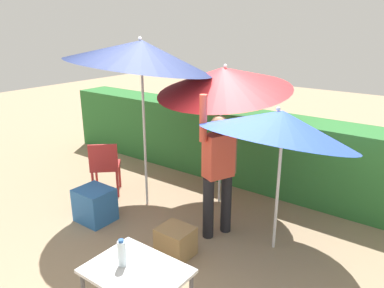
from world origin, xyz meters
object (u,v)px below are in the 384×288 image
(chair_plastic, at_px, (105,165))
(folding_table, at_px, (137,280))
(umbrella_rainbow, at_px, (223,79))
(cooler_box, at_px, (95,205))
(crate_cardboard, at_px, (176,242))
(bottle_water, at_px, (122,253))
(umbrella_orange, at_px, (141,54))
(umbrella_yellow, at_px, (280,124))
(person_vendor, at_px, (218,168))

(chair_plastic, relative_size, folding_table, 1.11)
(umbrella_rainbow, distance_m, cooler_box, 2.51)
(crate_cardboard, xyz_separation_m, bottle_water, (0.44, -1.23, 0.70))
(umbrella_orange, xyz_separation_m, bottle_water, (1.64, -2.00, -1.37))
(bottle_water, bearing_deg, chair_plastic, 142.22)
(umbrella_rainbow, distance_m, umbrella_orange, 1.19)
(chair_plastic, height_order, cooler_box, chair_plastic)
(folding_table, bearing_deg, umbrella_yellow, 82.69)
(umbrella_orange, height_order, crate_cardboard, umbrella_orange)
(umbrella_rainbow, height_order, chair_plastic, umbrella_rainbow)
(umbrella_yellow, bearing_deg, bottle_water, -100.74)
(bottle_water, bearing_deg, umbrella_orange, 129.38)
(cooler_box, bearing_deg, crate_cardboard, 1.25)
(umbrella_yellow, height_order, bottle_water, umbrella_yellow)
(umbrella_rainbow, relative_size, folding_table, 2.76)
(umbrella_orange, relative_size, crate_cardboard, 6.60)
(umbrella_yellow, bearing_deg, cooler_box, -158.63)
(person_vendor, bearing_deg, cooler_box, -155.13)
(person_vendor, distance_m, bottle_water, 1.94)
(crate_cardboard, relative_size, folding_table, 0.50)
(chair_plastic, bearing_deg, cooler_box, -51.65)
(umbrella_orange, xyz_separation_m, crate_cardboard, (1.20, -0.78, -2.08))
(person_vendor, height_order, cooler_box, person_vendor)
(chair_plastic, xyz_separation_m, crate_cardboard, (1.94, -0.62, -0.33))
(umbrella_rainbow, distance_m, chair_plastic, 2.31)
(umbrella_yellow, distance_m, crate_cardboard, 1.84)
(umbrella_rainbow, bearing_deg, crate_cardboard, -78.12)
(umbrella_rainbow, xyz_separation_m, umbrella_orange, (-0.89, -0.72, 0.36))
(crate_cardboard, distance_m, bottle_water, 1.48)
(chair_plastic, height_order, crate_cardboard, chair_plastic)
(umbrella_rainbow, relative_size, crate_cardboard, 5.55)
(umbrella_orange, bearing_deg, bottle_water, -50.62)
(person_vendor, distance_m, chair_plastic, 2.12)
(folding_table, bearing_deg, umbrella_orange, 131.87)
(umbrella_yellow, height_order, chair_plastic, umbrella_yellow)
(person_vendor, distance_m, cooler_box, 1.86)
(folding_table, bearing_deg, cooler_box, 149.63)
(umbrella_orange, distance_m, bottle_water, 2.93)
(umbrella_yellow, bearing_deg, folding_table, -97.31)
(umbrella_yellow, xyz_separation_m, cooler_box, (-2.26, -0.89, -1.34))
(umbrella_yellow, bearing_deg, chair_plastic, -175.27)
(crate_cardboard, height_order, folding_table, folding_table)
(umbrella_yellow, height_order, folding_table, umbrella_yellow)
(person_vendor, relative_size, crate_cardboard, 4.72)
(umbrella_yellow, distance_m, bottle_water, 2.23)
(person_vendor, distance_m, crate_cardboard, 1.03)
(crate_cardboard, xyz_separation_m, folding_table, (0.57, -1.20, 0.49))
(chair_plastic, distance_m, folding_table, 3.11)
(person_vendor, bearing_deg, folding_table, -76.98)
(person_vendor, height_order, folding_table, person_vendor)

